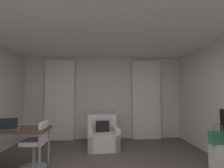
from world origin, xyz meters
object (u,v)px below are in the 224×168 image
at_px(handbag_primary, 218,137).
at_px(laptop, 9,127).
at_px(desk, 14,132).
at_px(armchair, 103,137).
at_px(desk_chair, 36,148).

bearing_deg(handbag_primary, laptop, 176.03).
xyz_separation_m(desk, handbag_primary, (3.79, -0.37, -0.05)).
bearing_deg(armchair, desk_chair, -137.28).
bearing_deg(armchair, desk, -145.14).
height_order(desk, laptop, laptop).
xyz_separation_m(desk_chair, handbag_primary, (3.37, -0.38, 0.24)).
bearing_deg(desk_chair, armchair, 42.72).
height_order(armchair, desk_chair, desk_chair).
xyz_separation_m(armchair, handbag_primary, (2.09, -1.56, 0.35)).
height_order(desk, desk_chair, desk_chair).
distance_m(armchair, desk_chair, 1.75).
height_order(desk_chair, handbag_primary, handbag_primary).
bearing_deg(desk_chair, handbag_primary, -6.39).
bearing_deg(handbag_primary, armchair, 143.25).
xyz_separation_m(armchair, desk_chair, (-1.28, -1.18, 0.11)).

